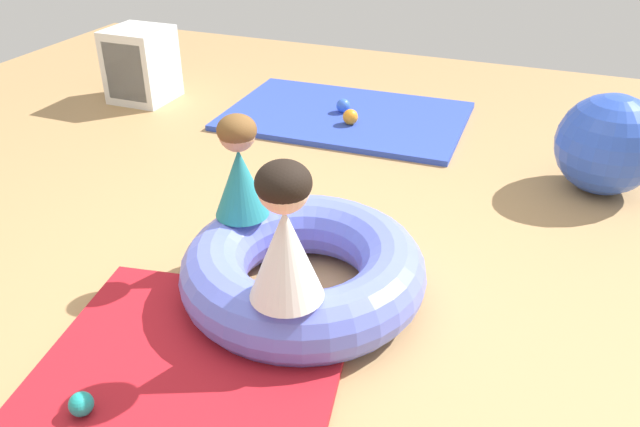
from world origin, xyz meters
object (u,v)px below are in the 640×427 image
inflatable_cushion (303,270)px  child_in_white (285,234)px  child_in_teal (239,168)px  play_ball_blue (343,106)px  storage_cube (139,66)px  play_ball_teal (81,404)px  play_ball_orange (350,117)px  exercise_ball_large (608,144)px

inflatable_cushion → child_in_white: child_in_white is taller
inflatable_cushion → child_in_teal: 0.53m
child_in_white → inflatable_cushion: bearing=114.8°
inflatable_cushion → child_in_teal: size_ratio=2.23×
child_in_teal → play_ball_blue: 2.07m
play_ball_blue → storage_cube: storage_cube is taller
child_in_white → play_ball_blue: 2.62m
child_in_teal → play_ball_teal: (-0.08, -1.07, -0.44)m
inflatable_cushion → play_ball_orange: 1.98m
play_ball_orange → storage_cube: storage_cube is taller
child_in_teal → storage_cube: (-1.84, 1.77, -0.25)m
child_in_teal → play_ball_orange: child_in_teal is taller
inflatable_cushion → exercise_ball_large: exercise_ball_large is taller
play_ball_blue → child_in_teal: bearing=-83.5°
play_ball_teal → exercise_ball_large: exercise_ball_large is taller
play_ball_blue → exercise_ball_large: bearing=-16.8°
play_ball_teal → child_in_white: bearing=47.9°
inflatable_cushion → play_ball_blue: 2.21m
storage_cube → play_ball_orange: bearing=1.0°
play_ball_teal → play_ball_orange: bearing=90.4°
play_ball_orange → play_ball_blue: 0.24m
exercise_ball_large → storage_cube: exercise_ball_large is taller
child_in_white → play_ball_orange: child_in_white is taller
child_in_teal → child_in_white: (0.44, -0.48, 0.03)m
inflatable_cushion → play_ball_teal: size_ratio=12.40×
child_in_teal → storage_cube: 2.57m
inflatable_cushion → play_ball_teal: bearing=-114.8°
play_ball_teal → exercise_ball_large: 3.03m
play_ball_blue → exercise_ball_large: exercise_ball_large is taller
child_in_teal → play_ball_orange: 1.86m
exercise_ball_large → storage_cube: 3.41m
child_in_teal → child_in_white: 0.66m
child_in_teal → play_ball_teal: size_ratio=5.55×
play_ball_teal → exercise_ball_large: bearing=57.0°
inflatable_cushion → exercise_ball_large: size_ratio=1.85×
exercise_ball_large → child_in_teal: bearing=-136.7°
play_ball_orange → storage_cube: (-1.74, -0.03, 0.19)m
child_in_teal → play_ball_blue: child_in_teal is taller
inflatable_cushion → child_in_teal: child_in_teal is taller
inflatable_cushion → child_in_white: size_ratio=1.95×
inflatable_cushion → play_ball_orange: size_ratio=9.81×
play_ball_teal → storage_cube: 3.34m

